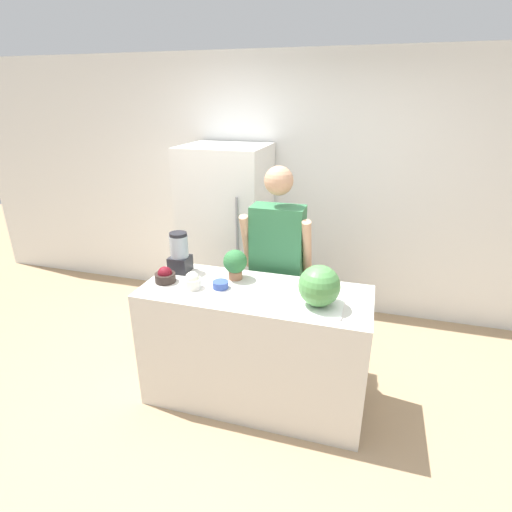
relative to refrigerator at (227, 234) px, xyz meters
name	(u,v)px	position (x,y,z in m)	size (l,w,h in m)	color
ground_plane	(242,426)	(0.66, -1.56, -0.88)	(14.00, 14.00, 0.00)	tan
wall_back	(300,188)	(0.66, 0.42, 0.42)	(8.00, 0.06, 2.60)	white
counter_island	(255,346)	(0.66, -1.24, -0.42)	(1.61, 0.65, 0.92)	beige
refrigerator	(227,234)	(0.00, 0.00, 0.00)	(0.80, 0.76, 1.76)	white
person	(277,268)	(0.69, -0.72, 0.00)	(0.56, 0.27, 1.71)	#4C608C
cutting_board	(317,307)	(1.11, -1.35, 0.05)	(0.33, 0.25, 0.01)	white
watermelon	(319,286)	(1.12, -1.33, 0.19)	(0.27, 0.27, 0.27)	#4C8C47
bowl_cherries	(165,276)	(-0.01, -1.28, 0.09)	(0.15, 0.15, 0.12)	#2D231E
bowl_cream	(192,281)	(0.22, -1.32, 0.10)	(0.12, 0.12, 0.12)	white
bowl_small_blue	(221,285)	(0.41, -1.26, 0.07)	(0.11, 0.11, 0.05)	#334C9E
blender	(179,253)	(0.01, -1.07, 0.19)	(0.15, 0.15, 0.31)	#28282D
potted_plant	(235,263)	(0.46, -1.08, 0.17)	(0.18, 0.18, 0.23)	#996647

